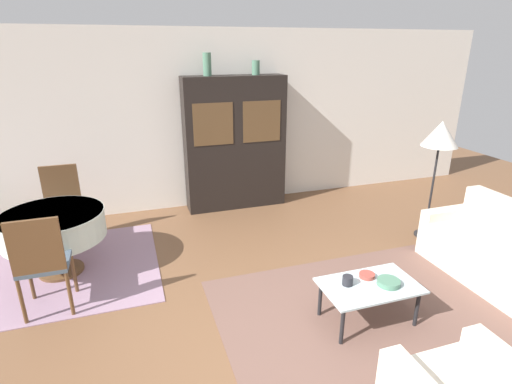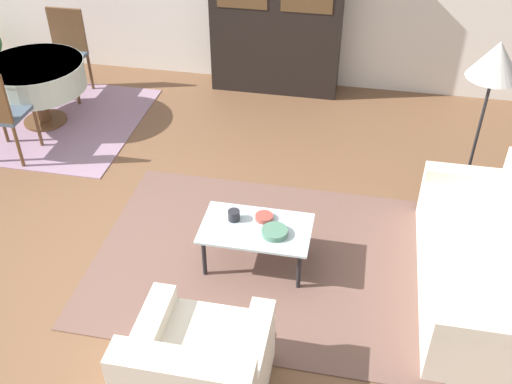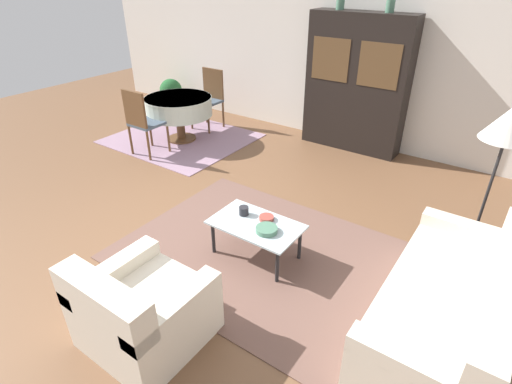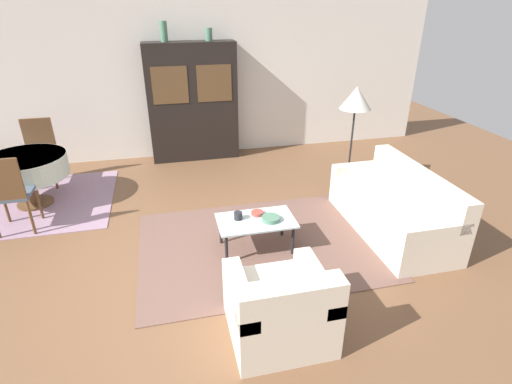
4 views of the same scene
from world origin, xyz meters
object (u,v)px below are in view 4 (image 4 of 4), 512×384
object	(u,v)px
floor_lamp	(356,101)
bowl	(271,219)
dining_chair_near	(8,190)
coffee_table	(256,223)
vase_short	(209,34)
couch	(395,209)
display_cabinet	(193,103)
armchair	(280,309)
cup	(238,216)
vase_tall	(164,31)
dining_table	(26,167)
dining_chair_far	(39,148)
bowl_small	(257,213)

from	to	relation	value
floor_lamp	bowl	world-z (taller)	floor_lamp
dining_chair_near	coffee_table	bearing A→B (deg)	-20.57
coffee_table	vase_short	xyz separation A→B (m)	(-0.04, 3.20, 1.78)
couch	coffee_table	size ratio (longest dim) A/B	2.11
couch	display_cabinet	size ratio (longest dim) A/B	0.92
armchair	coffee_table	size ratio (longest dim) A/B	0.95
coffee_table	vase_short	bearing A→B (deg)	90.80
display_cabinet	cup	size ratio (longest dim) A/B	20.95
cup	bowl	size ratio (longest dim) A/B	0.47
coffee_table	vase_tall	size ratio (longest dim) A/B	2.80
dining_table	bowl	bearing A→B (deg)	-32.22
coffee_table	floor_lamp	distance (m)	2.42
armchair	dining_chair_near	size ratio (longest dim) A/B	0.83
dining_table	dining_chair_near	size ratio (longest dim) A/B	1.07
dining_chair_near	vase_short	xyz separation A→B (m)	(2.79, 2.14, 1.55)
couch	floor_lamp	xyz separation A→B (m)	(-0.03, 1.29, 1.06)
vase_short	floor_lamp	bearing A→B (deg)	-46.11
floor_lamp	vase_short	distance (m)	2.73
dining_table	dining_chair_near	xyz separation A→B (m)	(-0.00, -0.77, 0.00)
cup	dining_table	bearing A→B (deg)	146.16
dining_chair_far	bowl_small	world-z (taller)	dining_chair_far
floor_lamp	vase_short	bearing A→B (deg)	133.89
coffee_table	dining_chair_near	xyz separation A→B (m)	(-2.83, 1.06, 0.23)
couch	dining_chair_near	bearing A→B (deg)	77.38
couch	dining_table	bearing A→B (deg)	68.69
vase_short	couch	bearing A→B (deg)	-59.88
armchair	coffee_table	bearing A→B (deg)	85.37
coffee_table	vase_tall	distance (m)	3.77
floor_lamp	cup	distance (m)	2.50
dining_table	armchair	bearing A→B (deg)	-49.53
bowl_small	coffee_table	bearing A→B (deg)	-110.68
coffee_table	vase_short	distance (m)	3.66
display_cabinet	dining_chair_far	bearing A→B (deg)	-166.29
dining_chair_near	dining_table	bearing A→B (deg)	90.00
armchair	vase_tall	size ratio (longest dim) A/B	2.66
cup	vase_tall	bearing A→B (deg)	100.39
couch	cup	xyz separation A→B (m)	(-1.99, 0.04, 0.14)
couch	vase_tall	xyz separation A→B (m)	(-2.57, 3.17, 1.89)
dining_chair_far	floor_lamp	world-z (taller)	floor_lamp
dining_table	cup	world-z (taller)	dining_table
floor_lamp	bowl_small	size ratio (longest dim) A/B	10.75
dining_chair_near	cup	xyz separation A→B (m)	(2.64, -1.00, -0.15)
dining_chair_far	vase_tall	xyz separation A→B (m)	(2.06, 0.60, 1.61)
floor_lamp	dining_chair_near	bearing A→B (deg)	-176.88
vase_short	cup	bearing A→B (deg)	-92.75
armchair	vase_short	distance (m)	4.92
coffee_table	floor_lamp	xyz separation A→B (m)	(1.77, 1.31, 1.01)
armchair	vase_short	bearing A→B (deg)	89.18
couch	display_cabinet	bearing A→B (deg)	34.50
dining_chair_near	cup	bearing A→B (deg)	-20.74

